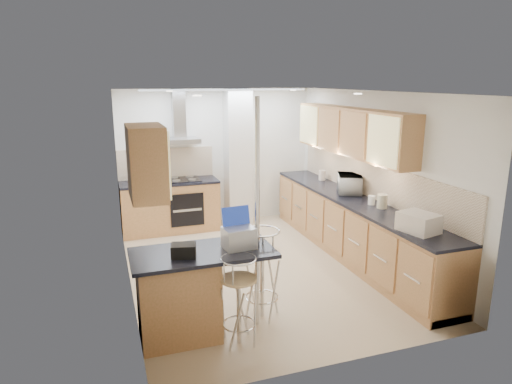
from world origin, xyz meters
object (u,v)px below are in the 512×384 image
object	(u,v)px
microwave	(350,184)
bar_stool_near	(239,301)
laptop	(239,238)
bar_stool_end	(262,273)
bread_bin	(419,223)

from	to	relation	value
microwave	bar_stool_near	world-z (taller)	microwave
microwave	laptop	bearing A→B (deg)	151.87
microwave	laptop	world-z (taller)	microwave
laptop	bar_stool_end	world-z (taller)	laptop
microwave	bar_stool_near	distance (m)	3.26
laptop	bar_stool_end	size ratio (longest dim) A/B	0.31
bar_stool_near	bar_stool_end	size ratio (longest dim) A/B	0.90
microwave	bar_stool_near	xyz separation A→B (m)	(-2.45, -2.07, -0.59)
laptop	bar_stool_end	bearing A→B (deg)	22.91
laptop	bar_stool_near	bearing A→B (deg)	-114.29
bar_stool_near	bar_stool_end	bearing A→B (deg)	27.81
bar_stool_near	bread_bin	world-z (taller)	bread_bin
microwave	bar_stool_end	bearing A→B (deg)	153.01
bar_stool_end	bread_bin	distance (m)	1.93
laptop	bread_bin	xyz separation A→B (m)	(2.16, -0.12, -0.02)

